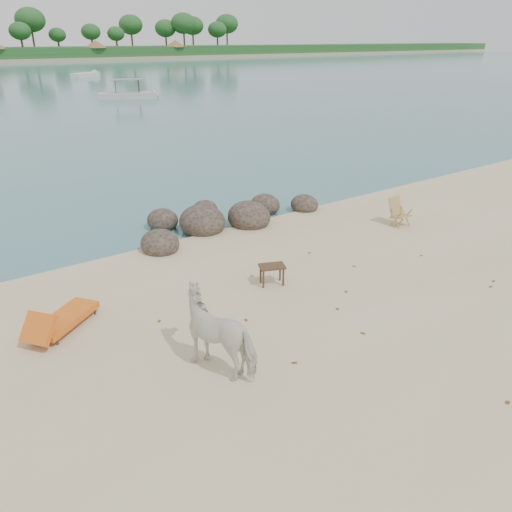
{
  "coord_description": "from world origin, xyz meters",
  "views": [
    {
      "loc": [
        -6.34,
        -5.84,
        5.23
      ],
      "look_at": [
        -0.72,
        2.0,
        1.0
      ],
      "focal_mm": 35.0,
      "sensor_mm": 36.0,
      "label": 1
    }
  ],
  "objects_px": {
    "boulders": "(222,220)",
    "side_table": "(272,276)",
    "deck_chair": "(401,213)",
    "lounge_chair": "(65,316)",
    "cow": "(222,332)"
  },
  "relations": [
    {
      "from": "lounge_chair",
      "to": "deck_chair",
      "type": "bearing_deg",
      "value": -36.35
    },
    {
      "from": "lounge_chair",
      "to": "deck_chair",
      "type": "height_order",
      "value": "deck_chair"
    },
    {
      "from": "cow",
      "to": "deck_chair",
      "type": "height_order",
      "value": "cow"
    },
    {
      "from": "boulders",
      "to": "side_table",
      "type": "relative_size",
      "value": 10.98
    },
    {
      "from": "boulders",
      "to": "side_table",
      "type": "height_order",
      "value": "boulders"
    },
    {
      "from": "lounge_chair",
      "to": "cow",
      "type": "bearing_deg",
      "value": -93.19
    },
    {
      "from": "boulders",
      "to": "side_table",
      "type": "bearing_deg",
      "value": -106.23
    },
    {
      "from": "side_table",
      "to": "boulders",
      "type": "bearing_deg",
      "value": 96.49
    },
    {
      "from": "deck_chair",
      "to": "boulders",
      "type": "bearing_deg",
      "value": 141.16
    },
    {
      "from": "boulders",
      "to": "side_table",
      "type": "distance_m",
      "value": 4.21
    },
    {
      "from": "boulders",
      "to": "lounge_chair",
      "type": "xyz_separation_m",
      "value": [
        -5.57,
        -3.16,
        0.07
      ]
    },
    {
      "from": "lounge_chair",
      "to": "deck_chair",
      "type": "xyz_separation_m",
      "value": [
        9.9,
        -0.04,
        0.15
      ]
    },
    {
      "from": "side_table",
      "to": "deck_chair",
      "type": "xyz_separation_m",
      "value": [
        5.51,
        0.84,
        0.19
      ]
    },
    {
      "from": "boulders",
      "to": "cow",
      "type": "relative_size",
      "value": 3.92
    },
    {
      "from": "boulders",
      "to": "deck_chair",
      "type": "bearing_deg",
      "value": -36.44
    }
  ]
}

